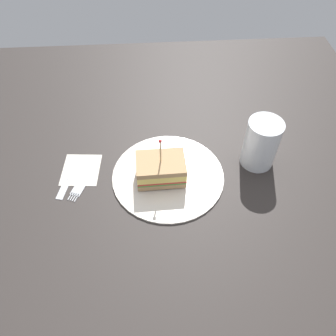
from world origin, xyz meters
TOP-DOWN VIEW (x-y plane):
  - ground_plane at (0.00, 0.00)cm, footprint 111.47×111.47cm
  - plate at (0.00, 0.00)cm, footprint 24.27×24.27cm
  - sandwich_half_center at (0.57, -1.54)cm, footprint 7.32×10.33cm
  - drink_glass at (-3.22, 20.22)cm, footprint 7.42×7.42cm
  - napkin at (-3.19, -19.14)cm, footprint 9.66×8.83cm
  - fork at (0.92, -18.71)cm, footprint 11.36×5.40cm
  - knife at (-0.51, -21.75)cm, footprint 11.74×3.72cm

SIDE VIEW (x-z plane):
  - ground_plane at x=0.00cm, z-range -2.00..0.00cm
  - napkin at x=-3.19cm, z-range 0.00..0.15cm
  - fork at x=0.92cm, z-range 0.00..0.35cm
  - knife at x=-0.51cm, z-range 0.00..0.35cm
  - plate at x=0.00cm, z-range 0.00..0.88cm
  - sandwich_half_center at x=0.57cm, z-range -2.17..8.94cm
  - drink_glass at x=-3.22cm, z-range -0.47..10.92cm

